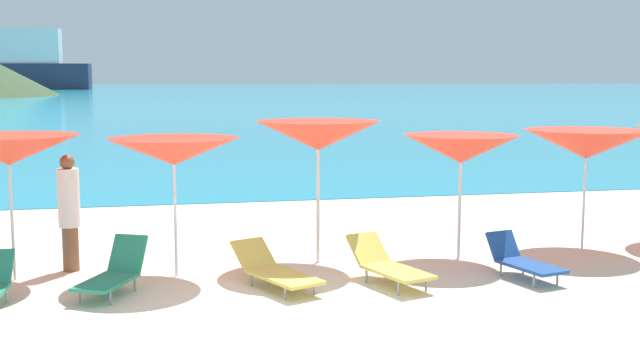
% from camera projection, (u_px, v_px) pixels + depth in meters
% --- Properties ---
extents(ground_plane, '(50.00, 100.00, 0.30)m').
position_uv_depth(ground_plane, '(220.00, 206.00, 19.89)').
color(ground_plane, beige).
extents(ocean_water, '(650.00, 440.00, 0.02)m').
position_uv_depth(ocean_water, '(158.00, 89.00, 232.77)').
color(ocean_water, teal).
rests_on(ocean_water, ground_plane).
extents(umbrella_3, '(2.23, 2.23, 2.24)m').
position_uv_depth(umbrella_3, '(8.00, 150.00, 11.78)').
color(umbrella_3, silver).
rests_on(umbrella_3, ground_plane).
extents(umbrella_4, '(2.24, 2.24, 2.18)m').
position_uv_depth(umbrella_4, '(174.00, 152.00, 12.03)').
color(umbrella_4, silver).
rests_on(umbrella_4, ground_plane).
extents(umbrella_5, '(2.25, 2.25, 2.39)m').
position_uv_depth(umbrella_5, '(318.00, 136.00, 12.92)').
color(umbrella_5, silver).
rests_on(umbrella_5, ground_plane).
extents(umbrella_6, '(1.95, 1.95, 2.14)m').
position_uv_depth(umbrella_6, '(461.00, 149.00, 13.23)').
color(umbrella_6, silver).
rests_on(umbrella_6, ground_plane).
extents(umbrella_7, '(2.26, 2.26, 2.17)m').
position_uv_depth(umbrella_7, '(586.00, 144.00, 14.02)').
color(umbrella_7, silver).
rests_on(umbrella_7, ground_plane).
extents(lounge_chair_1, '(1.23, 1.83, 0.60)m').
position_uv_depth(lounge_chair_1, '(275.00, 270.00, 11.58)').
color(lounge_chair_1, '#D8BF4C').
rests_on(lounge_chair_1, ground_plane).
extents(lounge_chair_6, '(1.05, 1.70, 0.66)m').
position_uv_depth(lounge_chair_6, '(388.00, 264.00, 11.76)').
color(lounge_chair_6, '#D8BF4C').
rests_on(lounge_chair_6, ground_plane).
extents(lounge_chair_8, '(1.07, 1.46, 0.76)m').
position_uv_depth(lounge_chair_8, '(114.00, 272.00, 11.22)').
color(lounge_chair_8, '#268C66').
rests_on(lounge_chair_8, ground_plane).
extents(lounge_chair_10, '(0.84, 1.44, 0.65)m').
position_uv_depth(lounge_chair_10, '(523.00, 260.00, 12.12)').
color(lounge_chair_10, '#1E478C').
rests_on(lounge_chair_10, ground_plane).
extents(beachgoer_1, '(0.34, 0.34, 1.88)m').
position_uv_depth(beachgoer_1, '(69.00, 209.00, 12.48)').
color(beachgoer_1, brown).
rests_on(beachgoer_1, ground_plane).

